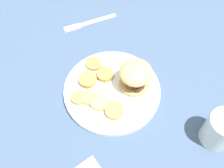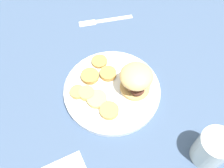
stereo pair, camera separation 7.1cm
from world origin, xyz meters
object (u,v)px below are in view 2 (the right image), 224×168
(dinner_plate, at_px, (112,90))
(drinking_glass, at_px, (212,149))
(fork, at_px, (105,20))
(sandwich, at_px, (136,79))

(dinner_plate, relative_size, drinking_glass, 2.72)
(dinner_plate, bearing_deg, fork, -36.44)
(sandwich, xyz_separation_m, drinking_glass, (-0.25, -0.00, -0.01))
(dinner_plate, xyz_separation_m, drinking_glass, (-0.29, -0.05, 0.04))
(sandwich, bearing_deg, drinking_glass, -179.05)
(sandwich, relative_size, fork, 0.55)
(fork, relative_size, drinking_glass, 1.71)
(dinner_plate, height_order, fork, dinner_plate)
(drinking_glass, bearing_deg, fork, -12.54)
(dinner_plate, distance_m, fork, 0.28)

